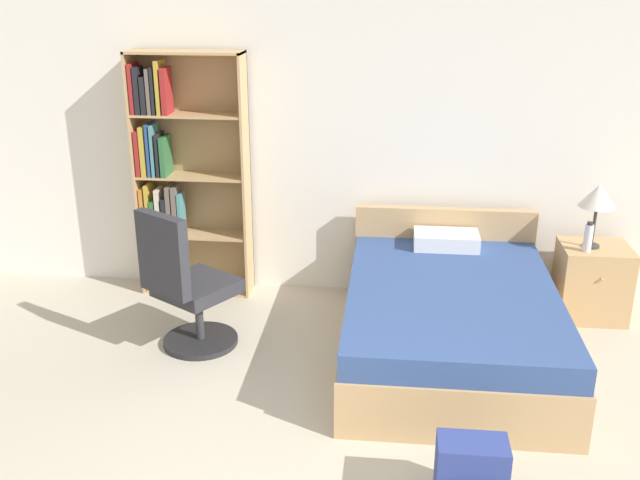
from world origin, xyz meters
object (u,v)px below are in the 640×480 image
Objects in this scene: table_lamp at (598,197)px; bookshelf at (177,176)px; backpack_blue at (471,478)px; water_bottle at (588,237)px; office_chair at (186,289)px; nightstand at (592,282)px; bed at (449,318)px.

bookshelf is at bearing 176.83° from table_lamp.
table_lamp is 1.29× the size of backpack_blue.
table_lamp is 0.31m from water_bottle.
bookshelf is 1.88× the size of office_chair.
nightstand is (3.32, -0.17, -0.71)m from bookshelf.
bookshelf is 0.97× the size of bed.
bookshelf is 8.58× the size of water_bottle.
backpack_blue is (-1.08, -2.30, -0.80)m from table_lamp.
bookshelf reaches higher than water_bottle.
water_bottle is (2.88, 0.74, 0.22)m from office_chair.
office_chair is 2.77× the size of backpack_blue.
bed is at bearing 3.96° from office_chair.
table_lamp is 2.13× the size of water_bottle.
office_chair reaches higher than bed.
office_chair is 2.15× the size of table_lamp.
nightstand is 1.52× the size of backpack_blue.
bookshelf is at bearing 177.08° from nightstand.
table_lamp is 2.67m from backpack_blue.
office_chair is at bearing -164.08° from table_lamp.
water_bottle reaches higher than nightstand.
office_chair reaches higher than backpack_blue.
bed is (2.18, -0.89, -0.73)m from bookshelf.
backpack_blue is at bearing -38.28° from office_chair.
table_lamp is at bearing 64.76° from backpack_blue.
office_chair reaches higher than water_bottle.
bed reaches higher than backpack_blue.
backpack_blue is at bearing -48.58° from bookshelf.
bookshelf is at bearing 157.75° from bed.
office_chair is 4.58× the size of water_bottle.
bookshelf is 3.41× the size of nightstand.
nightstand is at bearing 14.83° from table_lamp.
water_bottle is 0.60× the size of backpack_blue.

